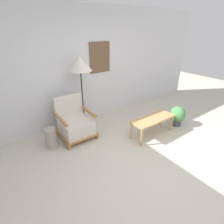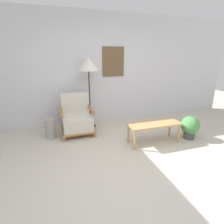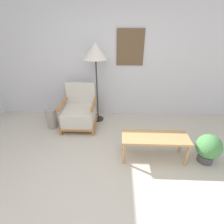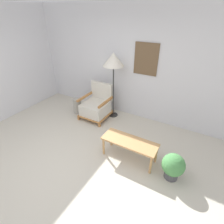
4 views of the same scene
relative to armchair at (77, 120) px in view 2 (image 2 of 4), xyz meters
The scene contains 7 objects.
ground_plane 1.94m from the armchair, 73.24° to the right, with size 14.00×14.00×0.00m, color beige.
wall_back 1.33m from the armchair, 47.79° to the left, with size 8.00×0.09×2.70m.
armchair is the anchor object (origin of this frame).
floor_lamp 1.26m from the armchair, 37.70° to the left, with size 0.51×0.51×1.68m.
coffee_table 1.71m from the armchair, 34.27° to the right, with size 1.05×0.39×0.42m.
vase 0.60m from the armchair, behind, with size 0.22×0.22×0.43m, color #9E998E.
potted_plant 2.46m from the armchair, 24.37° to the right, with size 0.39×0.39×0.49m.
Camera 2 is at (-0.91, -1.95, 1.69)m, focal length 28.00 mm.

